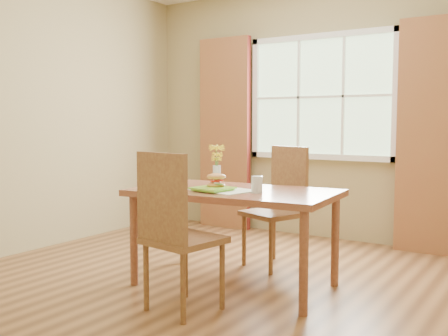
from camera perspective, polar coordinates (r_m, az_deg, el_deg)
room at (r=3.99m, az=0.04°, el=6.65°), size 4.24×3.84×2.74m
window at (r=5.66m, az=10.51°, el=7.62°), size 1.62×0.06×1.32m
curtain_left at (r=6.11m, az=0.09°, el=3.75°), size 0.65×0.08×2.20m
curtain_right at (r=5.23m, az=21.78°, el=3.17°), size 0.65×0.08×2.20m
dining_table at (r=3.93m, az=1.12°, el=-3.46°), size 1.57×0.97×0.73m
chair_near at (r=3.38m, az=-5.51°, el=-6.30°), size 0.50×0.50×1.05m
chair_far at (r=4.54m, az=6.16°, el=-3.54°), size 0.55×0.55×1.03m
placemat at (r=3.87m, az=-0.15°, el=-2.41°), size 0.51×0.42×0.01m
plate at (r=3.83m, az=-1.23°, el=-2.35°), size 0.29×0.29×0.01m
croissant_sandwich at (r=3.88m, az=-0.87°, el=-1.39°), size 0.17×0.14×0.11m
water_glass at (r=3.74m, az=3.60°, el=-1.85°), size 0.08×0.08×0.12m
flower_vase at (r=4.16m, az=-0.79°, el=0.80°), size 0.13×0.13×0.33m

